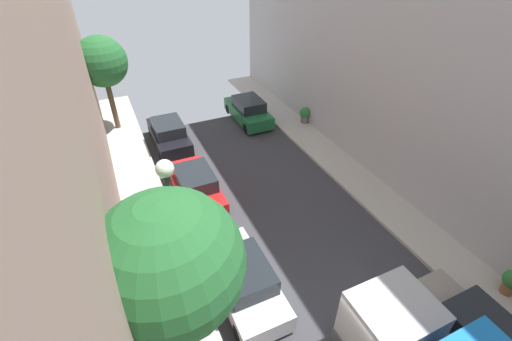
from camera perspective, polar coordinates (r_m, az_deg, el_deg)
ground at (r=12.51m, az=16.44°, el=-24.26°), size 32.00×32.00×0.00m
sidewalk_right at (r=15.30m, az=31.67°, el=-14.66°), size 2.00×44.00×0.15m
parked_car_left_3 at (r=12.30m, az=-2.05°, el=-17.51°), size 1.78×4.20×1.57m
parked_car_left_4 at (r=16.19m, az=-9.93°, el=-2.53°), size 1.78×4.20×1.57m
parked_car_left_5 at (r=20.59m, az=-14.15°, el=5.79°), size 1.78×4.20×1.57m
parked_car_right_1 at (r=12.92m, az=32.53°, el=-22.08°), size 1.78×4.20×1.57m
parked_car_right_2 at (r=22.76m, az=-1.28°, el=9.83°), size 1.78×4.20×1.57m
street_tree_0 at (r=7.62m, az=-14.14°, el=-14.83°), size 3.23×3.23×6.30m
street_tree_2 at (r=22.13m, az=-24.08°, el=15.98°), size 2.85×2.85×5.56m
potted_plant_0 at (r=15.00m, az=36.58°, el=-14.45°), size 0.66×0.66×0.99m
potted_plant_3 at (r=22.53m, az=8.06°, el=9.18°), size 0.69×0.69×1.02m
lamp_post at (r=9.48m, az=-13.12°, el=-8.96°), size 0.44×0.44×5.98m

